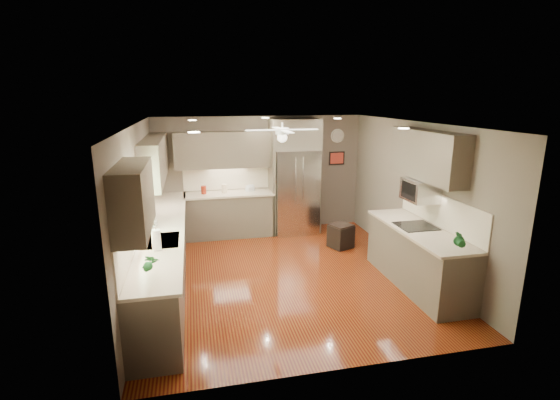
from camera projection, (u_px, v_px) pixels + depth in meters
name	position (u px, v px, depth m)	size (l,w,h in m)	color
floor	(286.00, 275.00, 6.80)	(5.00, 5.00, 0.00)	#470F09
ceiling	(287.00, 124.00, 6.18)	(5.00, 5.00, 0.00)	white
wall_back	(260.00, 174.00, 8.86)	(4.50, 4.50, 0.00)	#62574B
wall_front	(342.00, 264.00, 4.13)	(4.50, 4.50, 0.00)	#62574B
wall_left	(139.00, 211.00, 6.03)	(5.00, 5.00, 0.00)	#62574B
wall_right	(414.00, 196.00, 6.96)	(5.00, 5.00, 0.00)	#62574B
canister_a	(204.00, 190.00, 8.38)	(0.11, 0.11, 0.17)	maroon
canister_c	(224.00, 189.00, 8.47)	(0.11, 0.11, 0.18)	beige
soap_bottle	(154.00, 223.00, 6.18)	(0.08, 0.08, 0.17)	white
potted_plant_left	(150.00, 263.00, 4.50)	(0.18, 0.12, 0.33)	#164E1F
potted_plant_right	(460.00, 240.00, 5.23)	(0.17, 0.14, 0.32)	#164E1F
bowl	(250.00, 190.00, 8.62)	(0.23, 0.23, 0.06)	beige
left_run	(164.00, 254.00, 6.42)	(0.65, 4.70, 1.45)	brown
back_run	(229.00, 213.00, 8.62)	(1.85, 0.65, 1.45)	brown
uppers	(234.00, 159.00, 6.85)	(4.50, 4.70, 0.95)	brown
window	(135.00, 199.00, 5.48)	(0.05, 1.12, 0.92)	#BFF2B2
sink	(161.00, 242.00, 5.70)	(0.50, 0.70, 0.32)	silver
refrigerator	(295.00, 179.00, 8.69)	(1.06, 0.75, 2.45)	silver
right_run	(418.00, 256.00, 6.32)	(0.70, 2.20, 1.45)	brown
microwave	(420.00, 190.00, 6.33)	(0.43, 0.55, 0.34)	silver
ceiling_fan	(282.00, 133.00, 6.51)	(1.18, 1.18, 0.32)	white
recessed_lights	(278.00, 122.00, 6.55)	(2.84, 3.14, 0.01)	white
wall_clock	(337.00, 136.00, 9.00)	(0.30, 0.03, 0.30)	white
framed_print	(337.00, 158.00, 9.12)	(0.36, 0.03, 0.30)	black
stool	(341.00, 236.00, 7.98)	(0.51, 0.51, 0.47)	black
paper_towel	(156.00, 240.00, 5.31)	(0.12, 0.12, 0.29)	white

